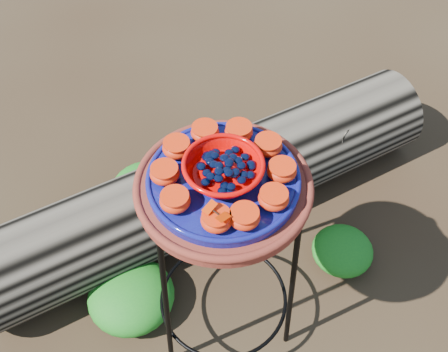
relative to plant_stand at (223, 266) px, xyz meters
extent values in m
plane|color=black|center=(0.00, 0.00, -0.35)|extent=(60.00, 60.00, 0.00)
cylinder|color=#5C2414|center=(0.00, 0.00, 0.37)|extent=(0.43, 0.43, 0.03)
cylinder|color=#0F0B5D|center=(0.00, 0.00, 0.40)|extent=(0.37, 0.37, 0.02)
ellipsoid|color=#BA1700|center=(-0.04, -0.13, 0.43)|extent=(0.07, 0.07, 0.04)
ellipsoid|color=#BA1700|center=(0.02, -0.14, 0.43)|extent=(0.07, 0.07, 0.04)
ellipsoid|color=#BA1700|center=(0.10, -0.10, 0.43)|extent=(0.07, 0.07, 0.04)
ellipsoid|color=#BA1700|center=(0.14, -0.02, 0.43)|extent=(0.07, 0.07, 0.04)
ellipsoid|color=#BA1700|center=(0.12, 0.06, 0.43)|extent=(0.07, 0.07, 0.04)
ellipsoid|color=#BA1700|center=(0.06, 0.12, 0.43)|extent=(0.07, 0.07, 0.04)
ellipsoid|color=#BA1700|center=(-0.02, 0.14, 0.43)|extent=(0.07, 0.07, 0.04)
ellipsoid|color=#BA1700|center=(-0.10, 0.10, 0.43)|extent=(0.07, 0.07, 0.04)
ellipsoid|color=#BA1700|center=(-0.14, 0.02, 0.43)|extent=(0.07, 0.07, 0.04)
ellipsoid|color=#BA1700|center=(-0.12, -0.06, 0.43)|extent=(0.07, 0.07, 0.04)
ellipsoid|color=#186818|center=(-0.30, 0.11, -0.28)|extent=(0.29, 0.29, 0.15)
ellipsoid|color=#186818|center=(0.47, 0.16, -0.29)|extent=(0.22, 0.22, 0.11)
ellipsoid|color=#186818|center=(-0.20, 0.54, -0.28)|extent=(0.30, 0.30, 0.15)
camera|label=1|loc=(-0.15, -0.83, 1.43)|focal=45.00mm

